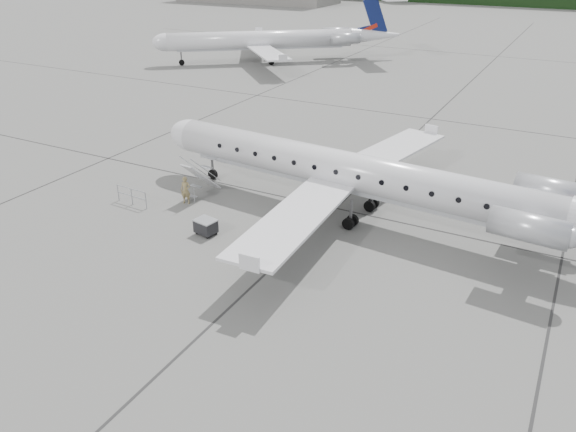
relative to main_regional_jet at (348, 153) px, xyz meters
The scene contains 7 objects.
ground 8.79m from the main_regional_jet, 69.40° to the right, with size 320.00×320.00×0.00m, color #60605E.
main_regional_jet is the anchor object (origin of this frame).
airstair 9.10m from the main_regional_jet, 169.41° to the right, with size 0.85×2.50×2.28m, color silver, non-canonical shape.
passenger 9.64m from the main_regional_jet, 160.98° to the right, with size 0.60×0.39×1.63m, color olive.
safety_railing 12.67m from the main_regional_jet, 157.78° to the right, with size 2.20×0.08×1.00m, color #989BA0, non-canonical shape.
baggage_cart 8.46m from the main_regional_jet, 134.00° to the right, with size 1.03×0.84×0.89m, color black, non-canonical shape.
bg_regional_left 44.14m from the main_regional_jet, 126.64° to the left, with size 29.36×21.14×7.70m, color silver, non-canonical shape.
Camera 1 is at (7.69, -18.98, 13.75)m, focal length 35.00 mm.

